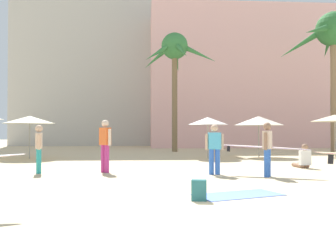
# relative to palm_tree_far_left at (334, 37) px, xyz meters

# --- Properties ---
(ground) EXTENTS (120.00, 120.00, 0.00)m
(ground) POSITION_rel_palm_tree_far_left_xyz_m (-11.19, -18.08, -7.87)
(ground) COLOR beige
(hotel_pink) EXTENTS (21.52, 10.28, 12.68)m
(hotel_pink) POSITION_rel_palm_tree_far_left_xyz_m (-1.55, 11.75, -1.53)
(hotel_pink) COLOR beige
(hotel_pink) RESTS_ON ground
(hotel_tower_gray) EXTENTS (14.00, 8.32, 23.13)m
(hotel_tower_gray) POSITION_rel_palm_tree_far_left_xyz_m (-19.15, 16.11, 3.69)
(hotel_tower_gray) COLOR #BCB7AD
(hotel_tower_gray) RESTS_ON ground
(palm_tree_far_left) EXTENTS (7.16, 7.17, 9.59)m
(palm_tree_far_left) POSITION_rel_palm_tree_far_left_xyz_m (0.00, 0.00, 0.00)
(palm_tree_far_left) COLOR #896B4C
(palm_tree_far_left) RESTS_ON ground
(palm_tree_left) EXTENTS (5.26, 5.70, 8.35)m
(palm_tree_left) POSITION_rel_palm_tree_far_left_xyz_m (-10.78, 1.43, -1.01)
(palm_tree_left) COLOR brown
(palm_tree_left) RESTS_ON ground
(cafe_umbrella_0) EXTENTS (2.09, 2.09, 2.15)m
(cafe_umbrella_0) POSITION_rel_palm_tree_far_left_xyz_m (-9.57, -5.09, -5.92)
(cafe_umbrella_0) COLOR gray
(cafe_umbrella_0) RESTS_ON ground
(cafe_umbrella_1) EXTENTS (2.62, 2.62, 2.21)m
(cafe_umbrella_1) POSITION_rel_palm_tree_far_left_xyz_m (-18.77, -4.67, -5.87)
(cafe_umbrella_1) COLOR gray
(cafe_umbrella_1) RESTS_ON ground
(cafe_umbrella_2) EXTENTS (2.61, 2.61, 2.34)m
(cafe_umbrella_2) POSITION_rel_palm_tree_far_left_xyz_m (-2.26, -4.21, -5.72)
(cafe_umbrella_2) COLOR gray
(cafe_umbrella_2) RESTS_ON ground
(cafe_umbrella_4) EXTENTS (2.69, 2.69, 2.24)m
(cafe_umbrella_4) POSITION_rel_palm_tree_far_left_xyz_m (-6.62, -4.27, -5.88)
(cafe_umbrella_4) COLOR gray
(cafe_umbrella_4) RESTS_ON ground
(beach_towel) EXTENTS (2.11, 1.51, 0.01)m
(beach_towel) POSITION_rel_palm_tree_far_left_xyz_m (-10.78, -15.76, -7.87)
(beach_towel) COLOR #6684E0
(beach_towel) RESTS_ON ground
(backpack) EXTENTS (0.33, 0.28, 0.42)m
(backpack) POSITION_rel_palm_tree_far_left_xyz_m (-11.74, -16.33, -7.67)
(backpack) COLOR #276368
(backpack) RESTS_ON ground
(person_far_left) EXTENTS (2.71, 1.51, 1.67)m
(person_far_left) POSITION_rel_palm_tree_far_left_xyz_m (-9.06, -12.55, -6.96)
(person_far_left) COLOR blue
(person_far_left) RESTS_ON ground
(person_mid_center) EXTENTS (0.48, 0.51, 1.79)m
(person_mid_center) POSITION_rel_palm_tree_far_left_xyz_m (-14.19, -11.18, -6.89)
(person_mid_center) COLOR #B7337F
(person_mid_center) RESTS_ON ground
(person_near_right) EXTENTS (0.41, 0.91, 0.94)m
(person_near_right) POSITION_rel_palm_tree_far_left_xyz_m (-6.76, -10.08, -7.54)
(person_near_right) COLOR #936B51
(person_near_right) RESTS_ON ground
(person_near_left) EXTENTS (0.32, 0.61, 1.61)m
(person_near_left) POSITION_rel_palm_tree_far_left_xyz_m (-16.38, -11.25, -6.99)
(person_near_left) COLOR teal
(person_near_left) RESTS_ON ground
(person_mid_right) EXTENTS (0.60, 0.25, 1.62)m
(person_mid_right) POSITION_rel_palm_tree_far_left_xyz_m (-10.58, -12.00, -6.99)
(person_mid_right) COLOR blue
(person_mid_right) RESTS_ON ground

